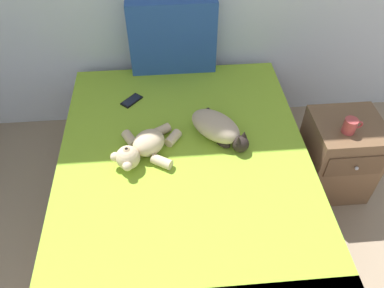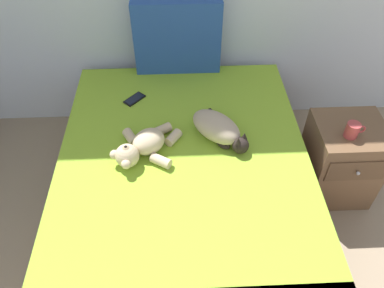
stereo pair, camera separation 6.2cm
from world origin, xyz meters
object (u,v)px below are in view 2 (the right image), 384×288
object	(u,v)px
cell_phone	(134,99)
teddy_bear	(143,146)
cat	(219,129)
patterned_cushion	(177,38)
mug	(353,130)
nightstand	(340,160)
bed	(185,197)

from	to	relation	value
cell_phone	teddy_bear	bearing A→B (deg)	-80.49
cat	cell_phone	distance (m)	0.66
patterned_cushion	cat	distance (m)	0.79
cell_phone	patterned_cushion	bearing A→B (deg)	48.31
cell_phone	mug	bearing A→B (deg)	-19.00
nightstand	teddy_bear	bearing A→B (deg)	-174.80
cat	nightstand	distance (m)	0.89
bed	mug	world-z (taller)	mug
teddy_bear	cell_phone	xyz separation A→B (m)	(-0.08, 0.51, -0.06)
teddy_bear	nightstand	xyz separation A→B (m)	(1.28, 0.12, -0.31)
teddy_bear	nightstand	size ratio (longest dim) A/B	0.70
teddy_bear	mug	world-z (taller)	teddy_bear
cell_phone	nightstand	distance (m)	1.44
bed	cell_phone	xyz separation A→B (m)	(-0.32, 0.62, 0.28)
patterned_cushion	cat	world-z (taller)	patterned_cushion
patterned_cushion	bed	bearing A→B (deg)	-89.20
patterned_cushion	teddy_bear	xyz separation A→B (m)	(-0.22, -0.85, -0.20)
patterned_cushion	cell_phone	xyz separation A→B (m)	(-0.30, -0.34, -0.26)
cat	teddy_bear	distance (m)	0.46
bed	patterned_cushion	bearing A→B (deg)	90.80
patterned_cushion	cell_phone	bearing A→B (deg)	-131.69
nightstand	bed	bearing A→B (deg)	-167.40
bed	cat	bearing A→B (deg)	47.54
patterned_cushion	cat	bearing A→B (deg)	-72.67
teddy_bear	mug	distance (m)	1.24
patterned_cushion	cell_phone	distance (m)	0.53
bed	patterned_cushion	distance (m)	1.11
teddy_bear	nightstand	world-z (taller)	teddy_bear
bed	patterned_cushion	size ratio (longest dim) A/B	3.42
mug	teddy_bear	bearing A→B (deg)	-177.62
cell_phone	mug	xyz separation A→B (m)	(1.32, -0.45, 0.08)
cat	nightstand	xyz separation A→B (m)	(0.83, -0.00, -0.32)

